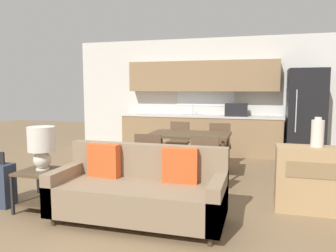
# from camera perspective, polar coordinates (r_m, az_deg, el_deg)

# --- Properties ---
(ground_plane) EXTENTS (20.00, 20.00, 0.00)m
(ground_plane) POSITION_cam_1_polar(r_m,az_deg,el_deg) (3.80, -6.68, -16.92)
(ground_plane) COLOR #7F6647
(wall_back) EXTENTS (6.40, 0.07, 2.70)m
(wall_back) POSITION_cam_1_polar(r_m,az_deg,el_deg) (7.97, 6.07, 5.35)
(wall_back) COLOR silver
(wall_back) RESTS_ON ground_plane
(kitchen_counter) EXTENTS (3.70, 0.65, 2.15)m
(kitchen_counter) POSITION_cam_1_polar(r_m,az_deg,el_deg) (7.70, 5.74, 1.50)
(kitchen_counter) COLOR #8E704C
(kitchen_counter) RESTS_ON ground_plane
(refrigerator) EXTENTS (0.76, 0.75, 1.93)m
(refrigerator) POSITION_cam_1_polar(r_m,az_deg,el_deg) (7.52, 22.84, 1.84)
(refrigerator) COLOR black
(refrigerator) RESTS_ON ground_plane
(dining_table) EXTENTS (1.34, 0.87, 0.76)m
(dining_table) POSITION_cam_1_polar(r_m,az_deg,el_deg) (5.55, 3.74, -2.02)
(dining_table) COLOR brown
(dining_table) RESTS_ON ground_plane
(couch) EXTENTS (1.95, 0.80, 0.85)m
(couch) POSITION_cam_1_polar(r_m,az_deg,el_deg) (3.83, -4.94, -11.22)
(couch) COLOR #3D2D1E
(couch) RESTS_ON ground_plane
(side_table) EXTENTS (0.52, 0.52, 0.50)m
(side_table) POSITION_cam_1_polar(r_m,az_deg,el_deg) (4.42, -21.12, -9.25)
(side_table) COLOR brown
(side_table) RESTS_ON ground_plane
(table_lamp) EXTENTS (0.33, 0.33, 0.54)m
(table_lamp) POSITION_cam_1_polar(r_m,az_deg,el_deg) (4.35, -21.16, -2.93)
(table_lamp) COLOR silver
(table_lamp) RESTS_ON side_table
(credenza) EXTENTS (1.05, 0.43, 0.80)m
(credenza) POSITION_cam_1_polar(r_m,az_deg,el_deg) (4.46, 25.03, -8.49)
(credenza) COLOR tan
(credenza) RESTS_ON ground_plane
(vase) EXTENTS (0.15, 0.15, 0.37)m
(vase) POSITION_cam_1_polar(r_m,az_deg,el_deg) (4.39, 24.60, -1.11)
(vase) COLOR beige
(vase) RESTS_ON credenza
(dining_chair_near_left) EXTENTS (0.44, 0.44, 0.85)m
(dining_chair_near_left) POSITION_cam_1_polar(r_m,az_deg,el_deg) (4.94, -3.11, -5.39)
(dining_chair_near_left) COLOR brown
(dining_chair_near_left) RESTS_ON ground_plane
(dining_chair_near_right) EXTENTS (0.46, 0.46, 0.85)m
(dining_chair_near_right) POSITION_cam_1_polar(r_m,az_deg,el_deg) (4.78, 6.78, -5.84)
(dining_chair_near_right) COLOR brown
(dining_chair_near_right) RESTS_ON ground_plane
(dining_chair_far_right) EXTENTS (0.46, 0.46, 0.85)m
(dining_chair_far_right) POSITION_cam_1_polar(r_m,az_deg,el_deg) (6.25, 8.96, -2.94)
(dining_chair_far_right) COLOR brown
(dining_chair_far_right) RESTS_ON ground_plane
(dining_chair_far_left) EXTENTS (0.47, 0.47, 0.85)m
(dining_chair_far_left) POSITION_cam_1_polar(r_m,az_deg,el_deg) (6.48, 1.63, -2.53)
(dining_chair_far_left) COLOR brown
(dining_chair_far_left) RESTS_ON ground_plane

